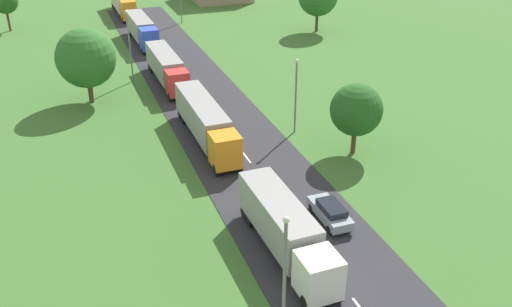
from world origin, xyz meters
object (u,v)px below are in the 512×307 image
object	(u,v)px
lamppost_second	(296,92)
tree_oak	(86,58)
truck_fourth	(142,29)
lamppost_lead	(284,286)
truck_fifth	(123,2)
car_second	(330,212)
lamppost_third	(129,43)
truck_lead	(285,228)
tree_birch	(5,1)
tree_pine	(356,110)
truck_third	(166,66)
truck_second	(205,121)

from	to	relation	value
lamppost_second	tree_oak	xyz separation A→B (m)	(-18.30, 15.15, 0.88)
truck_fourth	lamppost_lead	world-z (taller)	lamppost_lead
truck_fifth	lamppost_lead	size ratio (longest dim) A/B	1.54
car_second	lamppost_third	distance (m)	37.32
car_second	truck_lead	bearing A→B (deg)	-152.33
lamppost_second	tree_birch	xyz separation A→B (m)	(-27.65, 51.15, 0.51)
tree_birch	tree_pine	world-z (taller)	tree_birch
tree_birch	tree_oak	bearing A→B (deg)	-75.45
car_second	tree_oak	bearing A→B (deg)	115.20
lamppost_second	tree_pine	size ratio (longest dim) A/B	1.13
car_second	tree_oak	world-z (taller)	tree_oak
truck_third	tree_oak	bearing A→B (deg)	-160.81
truck_second	truck_fifth	world-z (taller)	truck_fifth
lamppost_second	tree_pine	xyz separation A→B (m)	(3.28, -6.02, 0.03)
truck_third	lamppost_third	bearing A→B (deg)	151.19
truck_third	truck_fifth	world-z (taller)	truck_fifth
lamppost_lead	tree_oak	world-z (taller)	lamppost_lead
truck_third	lamppost_lead	distance (m)	45.24
truck_fifth	lamppost_third	xyz separation A→B (m)	(-4.00, -35.62, 2.60)
lamppost_second	tree_oak	world-z (taller)	tree_oak
truck_second	tree_birch	bearing A→B (deg)	110.50
truck_fifth	tree_pine	world-z (taller)	tree_pine
truck_third	tree_birch	xyz separation A→B (m)	(-18.69, 32.76, 2.66)
lamppost_third	tree_pine	world-z (taller)	lamppost_third
truck_third	lamppost_second	bearing A→B (deg)	-64.03
tree_birch	lamppost_second	bearing A→B (deg)	-61.61
truck_fifth	truck_lead	bearing A→B (deg)	-89.81
tree_birch	truck_lead	bearing A→B (deg)	-74.57
truck_lead	truck_fifth	xyz separation A→B (m)	(-0.24, 74.09, 0.11)
lamppost_third	truck_second	bearing A→B (deg)	-78.66
truck_lead	lamppost_third	world-z (taller)	lamppost_third
car_second	tree_pine	bearing A→B (deg)	53.01
car_second	lamppost_lead	world-z (taller)	lamppost_lead
truck_lead	tree_oak	size ratio (longest dim) A/B	1.42
truck_lead	tree_birch	world-z (taller)	tree_birch
truck_fourth	truck_fifth	bearing A→B (deg)	90.10
truck_third	truck_fifth	xyz separation A→B (m)	(0.15, 37.73, 0.12)
lamppost_lead	tree_pine	world-z (taller)	lamppost_lead
truck_third	truck_fifth	bearing A→B (deg)	89.77
truck_fifth	tree_oak	world-z (taller)	tree_oak
truck_fourth	tree_birch	xyz separation A→B (m)	(-18.88, 14.35, 2.62)
lamppost_second	tree_birch	bearing A→B (deg)	118.39
truck_second	tree_birch	size ratio (longest dim) A/B	2.13
lamppost_lead	lamppost_third	bearing A→B (deg)	90.60
truck_fourth	tree_pine	xyz separation A→B (m)	(12.05, -42.82, 2.14)
truck_second	tree_birch	xyz separation A→B (m)	(-18.77, 50.20, 2.58)
truck_lead	tree_birch	bearing A→B (deg)	105.43
lamppost_third	tree_pine	xyz separation A→B (m)	(16.08, -26.52, -0.54)
tree_oak	tree_pine	world-z (taller)	tree_oak
lamppost_lead	tree_birch	distance (m)	79.27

